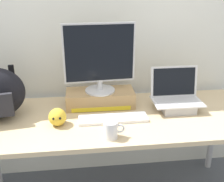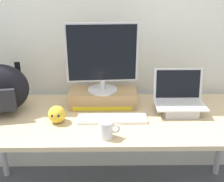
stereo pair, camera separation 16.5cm
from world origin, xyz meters
The scene contains 9 objects.
back_wall centered at (0.00, 0.46, 1.30)m, with size 7.00×0.10×2.60m, color silver.
desk centered at (0.00, 0.00, 0.66)m, with size 1.94×0.73×0.73m.
toner_box_yellow centered at (-0.07, 0.17, 0.79)m, with size 0.48×0.21×0.11m.
desktop_monitor centered at (-0.06, 0.17, 1.08)m, with size 0.49×0.21×0.48m.
open_laptop centered at (0.46, 0.06, 0.79)m, with size 0.34×0.22×0.28m.
external_keyboard centered at (0.00, -0.06, 0.74)m, with size 0.45×0.13×0.02m.
messenger_backpack centered at (-0.74, 0.08, 0.90)m, with size 0.39×0.32×0.33m.
coffee_mug centered at (-0.04, -0.27, 0.78)m, with size 0.12×0.08×0.10m.
plush_toy centered at (-0.35, -0.08, 0.78)m, with size 0.11×0.11×0.11m.
Camera 2 is at (-0.02, -1.60, 1.57)m, focal length 43.21 mm.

